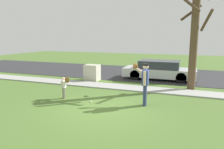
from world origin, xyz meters
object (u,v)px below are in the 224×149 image
at_px(parked_sedan_silver, 159,70).
at_px(baseball, 91,101).
at_px(person_child, 65,84).
at_px(person_adult, 144,80).
at_px(utility_cabinet, 92,73).
at_px(street_tree_near, 194,34).

bearing_deg(parked_sedan_silver, baseball, -107.91).
xyz_separation_m(baseball, parked_sedan_silver, (1.98, 6.11, 0.58)).
xyz_separation_m(person_child, baseball, (1.33, -0.06, -0.64)).
distance_m(person_adult, utility_cabinet, 5.75).
relative_size(person_child, parked_sedan_silver, 0.23).
height_order(person_adult, baseball, person_adult).
relative_size(person_child, street_tree_near, 0.19).
distance_m(person_adult, person_child, 3.57).
bearing_deg(person_adult, street_tree_near, -121.28).
height_order(baseball, street_tree_near, street_tree_near).
relative_size(person_child, baseball, 14.02).
height_order(person_child, utility_cabinet, person_child).
distance_m(person_adult, parked_sedan_silver, 5.73).
bearing_deg(person_adult, utility_cabinet, -47.35).
bearing_deg(street_tree_near, utility_cabinet, 177.10).
distance_m(person_child, utility_cabinet, 4.28).
bearing_deg(baseball, utility_cabinet, 115.19).
height_order(person_child, street_tree_near, street_tree_near).
relative_size(utility_cabinet, street_tree_near, 0.18).
xyz_separation_m(street_tree_near, parked_sedan_silver, (-2.00, 2.14, -2.29)).
distance_m(person_child, parked_sedan_silver, 6.90).
bearing_deg(utility_cabinet, person_adult, -42.54).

